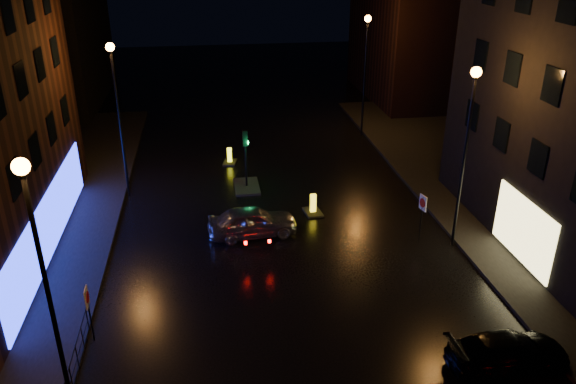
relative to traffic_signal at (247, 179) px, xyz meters
name	(u,v)px	position (x,y,z in m)	size (l,w,h in m)	color
ground	(313,345)	(1.20, -14.00, -0.50)	(120.00, 120.00, 0.00)	black
pavement_right	(550,215)	(15.20, -6.00, -0.43)	(12.00, 44.00, 0.15)	black
building_far_left	(44,18)	(-14.80, 21.00, 6.50)	(8.00, 16.00, 14.00)	black
building_far_right	(415,27)	(16.20, 18.00, 5.50)	(8.00, 14.00, 12.00)	black
street_lamp_lnear	(40,258)	(-6.60, -16.00, 5.06)	(0.44, 0.44, 8.37)	black
street_lamp_lfar	(117,98)	(-6.60, 0.00, 5.06)	(0.44, 0.44, 8.37)	black
street_lamp_rnear	(468,132)	(9.00, -8.00, 5.06)	(0.44, 0.44, 8.37)	black
street_lamp_rfar	(366,58)	(9.00, 8.00, 5.06)	(0.44, 0.44, 8.37)	black
traffic_signal	(247,179)	(0.00, 0.00, 0.00)	(1.40, 2.40, 3.45)	black
guard_railing	(70,373)	(-6.80, -15.00, 0.24)	(0.05, 6.04, 1.00)	black
silver_hatchback	(252,221)	(-0.18, -5.63, 0.22)	(1.71, 4.25, 1.45)	#B3B6BB
dark_sedan	(508,352)	(7.45, -15.99, 0.10)	(1.70, 4.18, 1.21)	black
bollard_near	(313,209)	(3.15, -3.79, -0.27)	(0.96, 1.32, 1.08)	black
bollard_far	(230,160)	(-0.75, 3.93, -0.28)	(1.01, 1.31, 1.02)	black
road_sign_left	(88,302)	(-6.54, -12.53, 1.16)	(0.07, 0.54, 2.22)	black
road_sign_right	(422,207)	(7.70, -7.16, 1.19)	(0.17, 0.54, 2.26)	black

